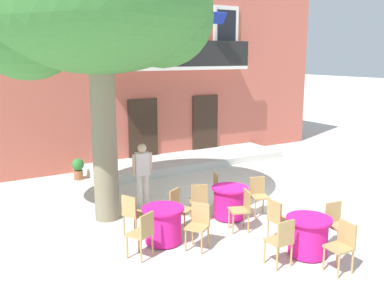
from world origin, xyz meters
TOP-DOWN VIEW (x-y plane):
  - ground_plane at (0.00, 0.00)m, footprint 120.00×120.00m
  - building_facade at (0.64, 6.99)m, footprint 13.00×5.09m
  - entrance_step_platform at (0.64, 4.02)m, footprint 7.10×1.95m
  - plane_tree at (-3.68, 0.61)m, footprint 5.18×4.55m
  - cafe_table_near_tree at (-0.97, -3.22)m, footprint 0.86×0.86m
  - cafe_chair_near_tree_0 at (-1.72, -3.29)m, footprint 0.40×0.40m
  - cafe_chair_near_tree_1 at (-0.92, -3.98)m, footprint 0.41×0.41m
  - cafe_chair_near_tree_2 at (-0.21, -3.24)m, footprint 0.44×0.44m
  - cafe_chair_near_tree_3 at (-1.07, -2.48)m, footprint 0.41×0.41m
  - cafe_table_middle at (-3.09, -1.31)m, footprint 0.86×0.86m
  - cafe_chair_middle_0 at (-2.48, -0.86)m, footprint 0.55×0.55m
  - cafe_chair_middle_1 at (-3.49, -0.66)m, footprint 0.53×0.53m
  - cafe_chair_middle_2 at (-3.73, -1.71)m, footprint 0.54×0.54m
  - cafe_chair_middle_3 at (-2.59, -1.87)m, footprint 0.56×0.56m
  - cafe_table_front at (-1.13, -0.89)m, footprint 0.86×0.86m
  - cafe_chair_front_0 at (-0.39, -1.05)m, footprint 0.50×0.50m
  - cafe_chair_front_1 at (-0.92, -0.17)m, footprint 0.52×0.52m
  - cafe_chair_front_2 at (-1.84, -0.66)m, footprint 0.53×0.53m
  - cafe_chair_front_3 at (-1.32, -1.62)m, footprint 0.52×0.52m
  - ground_planter_left at (-3.26, 4.14)m, footprint 0.36×0.36m
  - pedestrian_near_entrance at (-2.59, 0.78)m, footprint 0.53×0.30m

SIDE VIEW (x-z plane):
  - ground_plane at x=0.00m, z-range 0.00..0.00m
  - entrance_step_platform at x=0.64m, z-range 0.00..0.25m
  - ground_planter_left at x=-3.26m, z-range 0.04..0.71m
  - cafe_table_near_tree at x=-0.97m, z-range 0.01..0.77m
  - cafe_table_middle at x=-3.09m, z-range 0.01..0.77m
  - cafe_table_front at x=-1.13m, z-range 0.01..0.77m
  - cafe_chair_near_tree_0 at x=-1.72m, z-range 0.07..0.98m
  - cafe_chair_near_tree_1 at x=-0.92m, z-range 0.07..0.98m
  - cafe_chair_near_tree_2 at x=-0.21m, z-range 0.07..0.98m
  - cafe_chair_near_tree_3 at x=-1.07m, z-range 0.07..0.98m
  - cafe_chair_middle_0 at x=-2.48m, z-range 0.07..0.98m
  - cafe_chair_middle_1 at x=-3.49m, z-range 0.07..0.98m
  - cafe_chair_middle_2 at x=-3.73m, z-range 0.07..0.98m
  - cafe_chair_middle_3 at x=-2.59m, z-range 0.07..0.98m
  - cafe_chair_front_0 at x=-0.39m, z-range 0.07..0.98m
  - cafe_chair_front_1 at x=-0.92m, z-range 0.07..0.98m
  - cafe_chair_front_2 at x=-1.84m, z-range 0.07..0.98m
  - cafe_chair_front_3 at x=-1.32m, z-range 0.07..0.98m
  - pedestrian_near_entrance at x=-2.59m, z-range 0.11..1.77m
  - building_facade at x=0.64m, z-range 0.00..7.50m
  - plane_tree at x=-3.68m, z-range 1.55..7.95m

